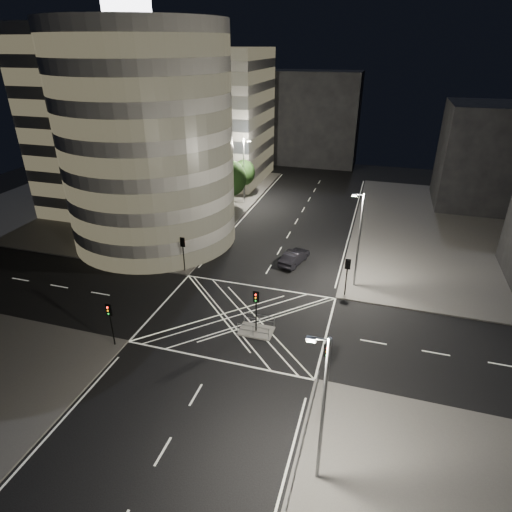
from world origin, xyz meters
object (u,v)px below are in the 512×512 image
(street_lamp_right_near, at_px, (322,408))
(sedan, at_px, (294,257))
(traffic_signal_fr, at_px, (347,270))
(traffic_signal_island, at_px, (256,304))
(traffic_signal_nl, at_px, (110,317))
(street_lamp_left_near, at_px, (196,209))
(street_lamp_right_far, at_px, (359,238))
(central_island, at_px, (256,331))
(traffic_signal_nr, at_px, (327,359))
(traffic_signal_fl, at_px, (183,248))
(street_lamp_left_far, at_px, (244,169))

(street_lamp_right_near, xyz_separation_m, sedan, (-7.02, 26.26, -4.73))
(traffic_signal_fr, height_order, traffic_signal_island, same)
(traffic_signal_nl, relative_size, sedan, 0.82)
(street_lamp_left_near, bearing_deg, street_lamp_right_near, -54.03)
(street_lamp_right_far, xyz_separation_m, sedan, (-7.02, 3.26, -4.73))
(traffic_signal_nl, bearing_deg, central_island, 26.14)
(street_lamp_right_near, height_order, sedan, street_lamp_right_near)
(traffic_signal_nl, bearing_deg, traffic_signal_island, 26.14)
(central_island, height_order, street_lamp_right_far, street_lamp_right_far)
(street_lamp_right_far, bearing_deg, traffic_signal_fr, -106.11)
(traffic_signal_fr, xyz_separation_m, traffic_signal_nr, (0.00, -13.60, 0.00))
(traffic_signal_fr, distance_m, street_lamp_right_near, 20.97)
(traffic_signal_island, relative_size, street_lamp_right_far, 0.40)
(traffic_signal_island, height_order, street_lamp_left_near, street_lamp_left_near)
(street_lamp_right_far, xyz_separation_m, street_lamp_right_near, (0.00, -23.00, 0.00))
(traffic_signal_island, xyz_separation_m, street_lamp_right_near, (7.44, -12.50, 2.63))
(street_lamp_right_far, bearing_deg, traffic_signal_island, -125.30)
(street_lamp_left_near, bearing_deg, traffic_signal_island, -49.73)
(traffic_signal_nr, xyz_separation_m, street_lamp_right_far, (0.64, 15.80, 2.63))
(traffic_signal_fl, bearing_deg, traffic_signal_island, -37.54)
(central_island, relative_size, traffic_signal_island, 0.75)
(traffic_signal_fr, xyz_separation_m, sedan, (-6.38, 5.46, -2.11))
(traffic_signal_island, distance_m, street_lamp_left_near, 17.89)
(traffic_signal_fr, xyz_separation_m, traffic_signal_island, (-6.80, -8.30, 0.00))
(traffic_signal_nr, xyz_separation_m, street_lamp_right_near, (0.64, -7.20, 2.63))
(central_island, height_order, traffic_signal_island, traffic_signal_island)
(street_lamp_left_near, xyz_separation_m, sedan, (11.85, 0.26, -4.73))
(street_lamp_left_near, distance_m, street_lamp_right_near, 32.13)
(traffic_signal_nr, xyz_separation_m, street_lamp_left_far, (-18.24, 36.80, 2.63))
(central_island, bearing_deg, traffic_signal_fr, 50.67)
(street_lamp_left_near, bearing_deg, street_lamp_left_far, 90.00)
(traffic_signal_fl, relative_size, street_lamp_right_near, 0.40)
(traffic_signal_island, bearing_deg, street_lamp_right_near, -59.25)
(traffic_signal_fl, distance_m, street_lamp_left_far, 23.36)
(street_lamp_right_near, relative_size, sedan, 2.04)
(street_lamp_left_far, bearing_deg, traffic_signal_nr, -63.64)
(traffic_signal_nl, distance_m, street_lamp_right_far, 24.27)
(traffic_signal_fl, height_order, street_lamp_right_near, street_lamp_right_near)
(central_island, bearing_deg, traffic_signal_island, 0.00)
(street_lamp_left_near, xyz_separation_m, street_lamp_right_near, (18.87, -26.00, 0.00))
(central_island, distance_m, street_lamp_right_far, 13.98)
(traffic_signal_island, bearing_deg, traffic_signal_fr, 50.67)
(street_lamp_left_far, bearing_deg, traffic_signal_fl, -88.43)
(traffic_signal_island, xyz_separation_m, street_lamp_left_far, (-11.44, 31.50, 2.63))
(traffic_signal_fl, xyz_separation_m, street_lamp_left_near, (-0.64, 5.20, 2.63))
(traffic_signal_nl, height_order, traffic_signal_island, same)
(street_lamp_left_far, bearing_deg, central_island, -70.05)
(traffic_signal_nl, height_order, street_lamp_right_far, street_lamp_right_far)
(traffic_signal_nl, bearing_deg, traffic_signal_fl, 90.00)
(central_island, bearing_deg, street_lamp_left_far, 109.95)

